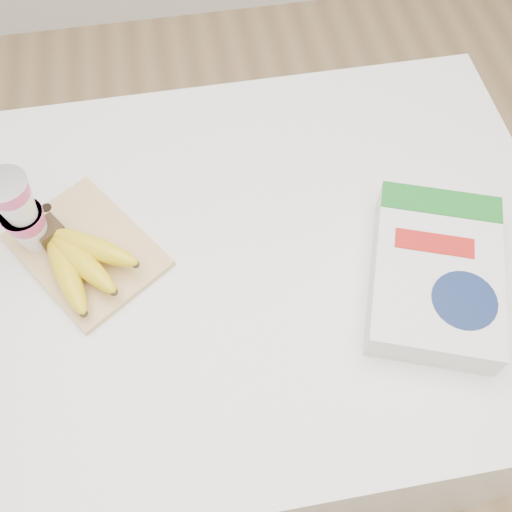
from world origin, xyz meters
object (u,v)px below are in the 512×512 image
(table, at_px, (223,353))
(yogurt_stack, at_px, (20,212))
(cutting_board, at_px, (87,250))
(cereal_box, at_px, (435,273))
(bananas, at_px, (78,259))

(table, height_order, yogurt_stack, yogurt_stack)
(cutting_board, distance_m, yogurt_stack, 0.13)
(table, bearing_deg, yogurt_stack, 165.03)
(table, xyz_separation_m, cutting_board, (-0.22, 0.05, 0.50))
(yogurt_stack, height_order, cereal_box, yogurt_stack)
(table, distance_m, bananas, 0.58)
(cutting_board, relative_size, yogurt_stack, 1.52)
(bananas, height_order, yogurt_stack, yogurt_stack)
(bananas, xyz_separation_m, cereal_box, (0.61, -0.13, -0.01))
(bananas, bearing_deg, yogurt_stack, 139.43)
(yogurt_stack, bearing_deg, bananas, -40.57)
(table, height_order, cutting_board, cutting_board)
(bananas, bearing_deg, cereal_box, -12.21)
(cutting_board, height_order, yogurt_stack, yogurt_stack)
(table, relative_size, cutting_board, 4.89)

